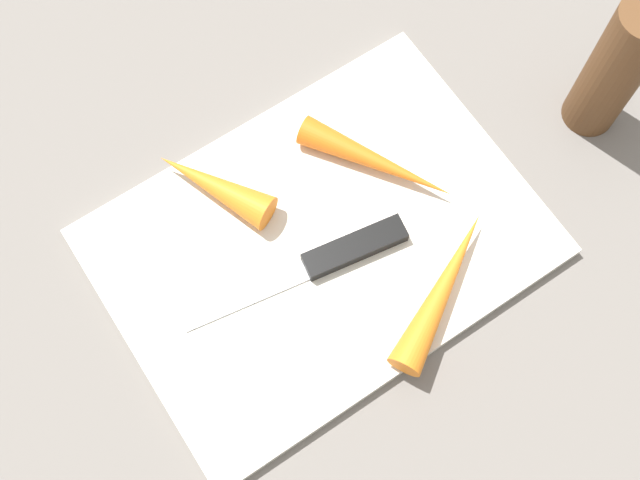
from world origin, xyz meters
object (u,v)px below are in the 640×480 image
object	(u,v)px
carrot_medium	(376,162)
carrot_longest	(443,289)
pepper_grinder	(615,69)
cutting_board	(320,242)
knife	(340,254)
carrot_shortest	(214,185)

from	to	relation	value
carrot_medium	carrot_longest	size ratio (longest dim) A/B	0.96
carrot_longest	pepper_grinder	xyz separation A→B (m)	(0.22, 0.07, 0.05)
cutting_board	knife	bearing A→B (deg)	-73.73
carrot_longest	pepper_grinder	bearing A→B (deg)	-11.80
carrot_shortest	carrot_longest	world-z (taller)	carrot_shortest
carrot_medium	carrot_shortest	distance (m)	0.14
carrot_shortest	carrot_longest	distance (m)	0.21
knife	carrot_longest	bearing A→B (deg)	134.12
carrot_medium	pepper_grinder	bearing A→B (deg)	43.14
carrot_medium	knife	bearing A→B (deg)	-85.12
cutting_board	knife	xyz separation A→B (m)	(0.01, -0.02, 0.01)
cutting_board	carrot_medium	bearing A→B (deg)	20.54
carrot_medium	carrot_shortest	bearing A→B (deg)	-144.32
cutting_board	knife	world-z (taller)	knife
carrot_medium	carrot_longest	bearing A→B (deg)	-39.86
carrot_shortest	carrot_longest	bearing A→B (deg)	-176.54
cutting_board	carrot_shortest	distance (m)	0.10
carrot_medium	pepper_grinder	distance (m)	0.21
knife	carrot_shortest	xyz separation A→B (m)	(-0.06, 0.11, 0.01)
knife	carrot_medium	distance (m)	0.09
cutting_board	carrot_medium	world-z (taller)	carrot_medium
cutting_board	carrot_medium	xyz separation A→B (m)	(0.08, 0.03, 0.02)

